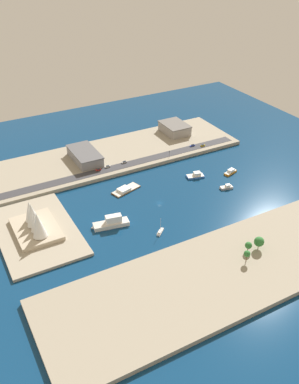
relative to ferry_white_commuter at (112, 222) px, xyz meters
name	(u,v)px	position (x,y,z in m)	size (l,w,h in m)	color
ground_plane	(159,203)	(9.16, -44.45, -2.88)	(440.00, 440.00, 0.00)	navy
quay_west	(230,269)	(-77.83, -44.45, -1.29)	(70.00, 240.00, 3.18)	#9E937F
quay_east	(113,155)	(96.14, -44.45, -1.29)	(70.00, 240.00, 3.18)	#9E937F
peninsula_point	(37,232)	(17.36, 49.17, -1.88)	(82.23, 52.02, 2.00)	#A89E89
road_strip	(124,165)	(71.22, -44.45, 0.38)	(10.06, 228.00, 0.15)	#38383D
ferry_white_commuter	(112,222)	(0.00, 0.00, 0.00)	(12.44, 27.98, 8.42)	silver
yacht_sleek_gray	(226,187)	(1.32, -102.50, -1.63)	(6.62, 11.82, 3.63)	#999EA3
barge_flat_brown	(125,190)	(37.56, -28.99, -1.79)	(15.47, 25.81, 2.98)	brown
catamaran_blue	(196,175)	(28.71, -91.03, -1.35)	(10.40, 16.28, 4.53)	blue
water_taxi_orange	(230,172)	(19.57, -120.84, -1.45)	(7.98, 14.16, 3.80)	orange
sailboat_small_white	(160,232)	(-23.56, -26.36, -1.91)	(7.55, 8.47, 12.10)	white
warehouse_low_gray	(85,156)	(96.68, -17.99, 4.76)	(40.27, 21.13, 8.87)	gray
carpark_squat_concrete	(175,128)	(108.81, -118.97, 5.23)	(30.55, 22.45, 9.79)	gray
hatchback_blue	(192,145)	(74.19, -117.84, 1.21)	(2.03, 5.24, 1.55)	black
taxi_yellow_cab	(203,145)	(69.34, -126.30, 1.26)	(2.10, 4.36, 1.67)	black
pickup_red	(98,170)	(73.36, -20.91, 1.20)	(1.93, 4.64, 1.50)	black
van_white	(108,166)	(74.61, -30.08, 1.24)	(1.97, 4.74, 1.58)	black
sedan_silver	(124,162)	(75.02, -46.26, 1.24)	(2.11, 4.98, 1.59)	black
traffic_light_waterfront	(169,153)	(65.07, -86.71, 4.64)	(0.36, 0.36, 6.50)	black
opera_landmark	(35,222)	(17.12, 49.17, 6.52)	(39.58, 28.84, 21.33)	#BCAD93
park_tree_cluster	(255,244)	(-72.63, -67.72, 5.66)	(11.66, 20.50, 8.70)	brown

